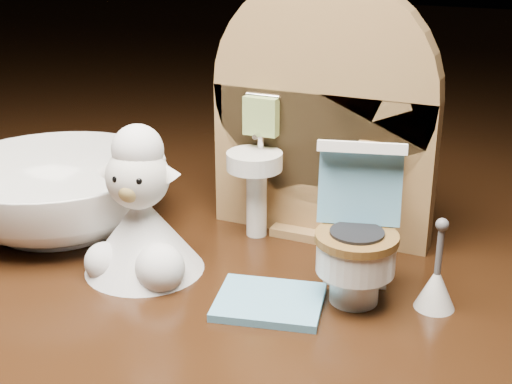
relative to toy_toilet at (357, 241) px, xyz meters
The scene contains 6 objects.
backdrop_panel 0.08m from the toy_toilet, 123.78° to the left, with size 0.13×0.05×0.15m.
toy_toilet is the anchor object (origin of this frame).
bath_mat 0.05m from the toy_toilet, 140.06° to the right, with size 0.05×0.04×0.00m, color #5FA4C9.
toilet_brush 0.04m from the toy_toilet, ahead, with size 0.02×0.02×0.05m.
plush_lamb 0.11m from the toy_toilet, 168.81° to the right, with size 0.06×0.06×0.08m.
ceramic_bowl 0.19m from the toy_toilet, behind, with size 0.13×0.13×0.04m, color white.
Camera 1 is at (0.12, -0.31, 0.18)m, focal length 50.00 mm.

